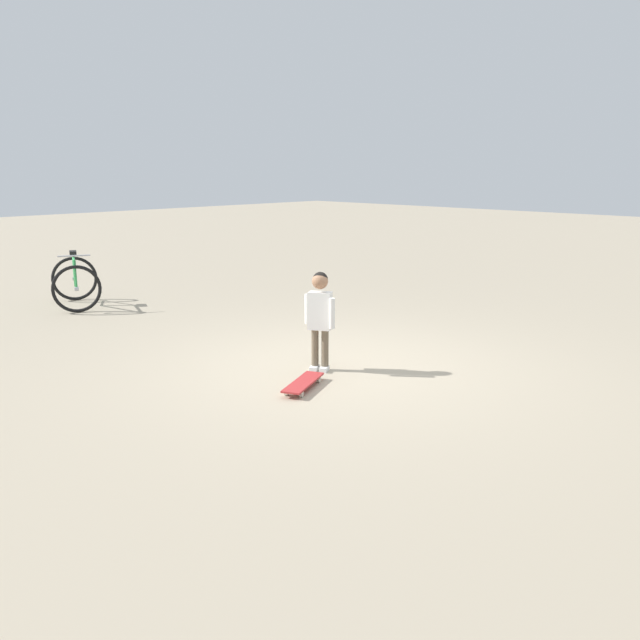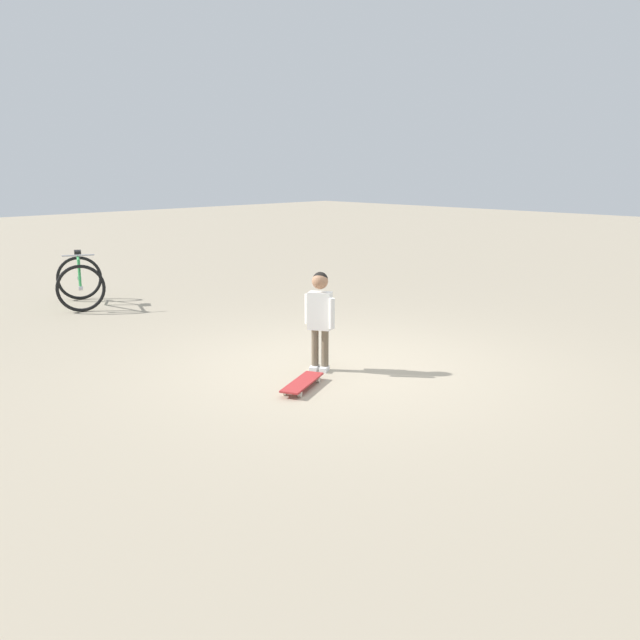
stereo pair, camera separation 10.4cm
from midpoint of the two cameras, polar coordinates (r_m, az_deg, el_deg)
name	(u,v)px [view 2 (the right image)]	position (r m, az deg, el deg)	size (l,w,h in m)	color
ground_plane	(345,366)	(7.59, 2.46, -3.82)	(50.00, 50.00, 0.00)	tan
child_person	(320,310)	(7.28, 0.41, 0.81)	(0.26, 0.41, 1.06)	brown
skateboard	(302,383)	(6.83, -1.03, -5.18)	(0.72, 0.46, 0.07)	#B22D2D
bicycle_near	(80,281)	(11.37, -18.88, 3.02)	(1.10, 1.27, 0.85)	black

